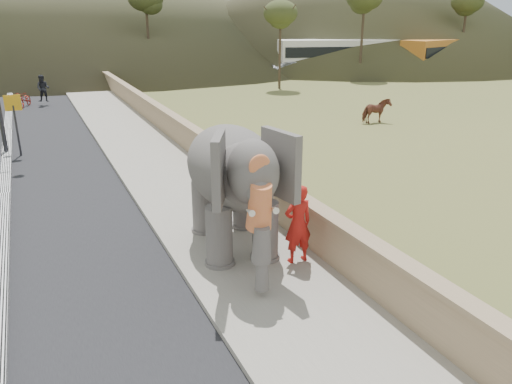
% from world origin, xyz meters
% --- Properties ---
extents(ground, '(160.00, 160.00, 0.00)m').
position_xyz_m(ground, '(0.00, 0.00, 0.00)').
color(ground, olive).
rests_on(ground, ground).
extents(road, '(7.00, 120.00, 0.03)m').
position_xyz_m(road, '(-5.00, 10.00, 0.01)').
color(road, black).
rests_on(road, ground).
extents(median, '(0.35, 120.00, 0.22)m').
position_xyz_m(median, '(-5.00, 10.00, 0.11)').
color(median, black).
rests_on(median, ground).
extents(walkway, '(3.00, 120.00, 0.15)m').
position_xyz_m(walkway, '(0.00, 10.00, 0.07)').
color(walkway, '#9E9687').
rests_on(walkway, ground).
extents(parapet, '(0.30, 120.00, 1.10)m').
position_xyz_m(parapet, '(1.65, 10.00, 0.55)').
color(parapet, tan).
rests_on(parapet, ground).
extents(signboard, '(0.60, 0.08, 2.40)m').
position_xyz_m(signboard, '(-4.50, 15.14, 1.64)').
color(signboard, '#2D2D33').
rests_on(signboard, ground).
extents(cow, '(1.49, 0.71, 1.25)m').
position_xyz_m(cow, '(12.12, 14.51, 0.62)').
color(cow, brown).
rests_on(cow, ground).
extents(distant_car, '(4.56, 3.18, 1.44)m').
position_xyz_m(distant_car, '(18.16, 34.06, 0.72)').
color(distant_car, silver).
rests_on(distant_car, ground).
extents(bus_white, '(11.27, 5.35, 3.10)m').
position_xyz_m(bus_white, '(22.51, 33.80, 1.55)').
color(bus_white, white).
rests_on(bus_white, ground).
extents(bus_orange, '(11.26, 5.41, 3.10)m').
position_xyz_m(bus_orange, '(32.40, 30.88, 1.55)').
color(bus_orange, '#C16E22').
rests_on(bus_orange, ground).
extents(hill_far, '(80.00, 80.00, 14.00)m').
position_xyz_m(hill_far, '(5.00, 70.00, 7.00)').
color(hill_far, brown).
rests_on(hill_far, ground).
extents(elephant_and_man, '(2.64, 4.36, 2.97)m').
position_xyz_m(elephant_and_man, '(0.02, 3.99, 1.62)').
color(elephant_and_man, slate).
rests_on(elephant_and_man, ground).
extents(motorcyclist, '(2.14, 1.84, 1.86)m').
position_xyz_m(motorcyclist, '(-3.63, 27.00, 0.72)').
color(motorcyclist, maroon).
rests_on(motorcyclist, ground).
extents(trees, '(48.32, 44.06, 9.21)m').
position_xyz_m(trees, '(1.65, 29.15, 4.05)').
color(trees, '#473828').
rests_on(trees, ground).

